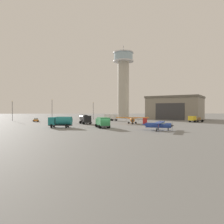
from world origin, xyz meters
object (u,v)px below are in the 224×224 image
object	(u,v)px
truck_fuel_tanker_black	(85,119)
light_post_west	(52,108)
truck_box_white	(111,117)
control_tower	(123,79)
truck_box_green	(103,122)
light_post_east	(12,109)
truck_fuel_tanker_teal	(61,121)
truck_flatbed_yellow	(195,119)
airplane_orange	(132,119)
airplane_blue	(158,125)
light_post_centre	(93,109)
car_orange	(36,120)

from	to	relation	value
truck_fuel_tanker_black	light_post_west	distance (m)	32.50
truck_box_white	control_tower	bearing A→B (deg)	130.88
truck_box_green	light_post_east	distance (m)	52.97
truck_fuel_tanker_teal	truck_box_green	size ratio (longest dim) A/B	0.91
light_post_west	light_post_east	xyz separation A→B (m)	(-15.31, -5.82, -0.51)
truck_box_white	truck_fuel_tanker_teal	world-z (taller)	truck_fuel_tanker_teal
control_tower	truck_fuel_tanker_black	size ratio (longest dim) A/B	6.17
control_tower	truck_fuel_tanker_teal	bearing A→B (deg)	-111.24
light_post_east	truck_flatbed_yellow	bearing A→B (deg)	-12.26
airplane_orange	truck_fuel_tanker_black	xyz separation A→B (m)	(-15.65, 0.37, 0.23)
airplane_blue	truck_flatbed_yellow	distance (m)	36.11
truck_box_white	light_post_centre	size ratio (longest dim) A/B	0.86
truck_box_green	airplane_blue	bearing A→B (deg)	-131.03
airplane_orange	car_orange	bearing A→B (deg)	-106.18
truck_fuel_tanker_teal	car_orange	bearing A→B (deg)	-55.65
airplane_blue	airplane_orange	bearing A→B (deg)	120.77
truck_box_green	truck_fuel_tanker_black	xyz separation A→B (m)	(-5.49, 15.47, 0.16)
control_tower	airplane_orange	distance (m)	51.95
car_orange	light_post_centre	size ratio (longest dim) A/B	0.57
control_tower	airplane_blue	distance (m)	72.82
truck_flatbed_yellow	light_post_east	bearing A→B (deg)	-39.38
truck_fuel_tanker_black	truck_box_green	bearing A→B (deg)	0.65
airplane_orange	truck_box_green	distance (m)	18.20
truck_fuel_tanker_teal	truck_fuel_tanker_black	world-z (taller)	truck_fuel_tanker_black
light_post_east	light_post_west	bearing A→B (deg)	20.82
truck_fuel_tanker_teal	truck_fuel_tanker_black	bearing A→B (deg)	-104.53
truck_fuel_tanker_teal	truck_flatbed_yellow	distance (m)	49.74
light_post_east	airplane_orange	bearing A→B (deg)	-24.94
truck_box_green	car_orange	size ratio (longest dim) A/B	1.43
truck_fuel_tanker_teal	truck_flatbed_yellow	xyz separation A→B (m)	(45.55, 19.98, -0.48)
airplane_blue	light_post_centre	distance (m)	57.23
light_post_west	truck_fuel_tanker_black	bearing A→B (deg)	-58.84
car_orange	truck_flatbed_yellow	bearing A→B (deg)	-117.54
control_tower	car_orange	distance (m)	54.60
truck_box_white	light_post_east	size ratio (longest dim) A/B	0.84
airplane_blue	light_post_east	bearing A→B (deg)	163.16
control_tower	car_orange	size ratio (longest dim) A/B	8.60
truck_fuel_tanker_black	light_post_east	distance (m)	38.87
control_tower	light_post_east	size ratio (longest dim) A/B	4.76
airplane_blue	truck_box_white	size ratio (longest dim) A/B	1.24
airplane_blue	truck_fuel_tanker_teal	size ratio (longest dim) A/B	1.45
airplane_orange	light_post_east	xyz separation A→B (m)	(-47.65, 22.16, 3.61)
control_tower	truck_flatbed_yellow	xyz separation A→B (m)	(21.72, -41.32, -20.41)
car_orange	light_post_west	bearing A→B (deg)	-35.18
control_tower	truck_fuel_tanker_teal	distance (m)	68.73
car_orange	light_post_east	bearing A→B (deg)	40.59
light_post_east	truck_box_white	bearing A→B (deg)	-0.88
car_orange	truck_box_white	bearing A→B (deg)	-97.59
car_orange	light_post_east	size ratio (longest dim) A/B	0.55
light_post_east	truck_fuel_tanker_teal	bearing A→B (deg)	-53.37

